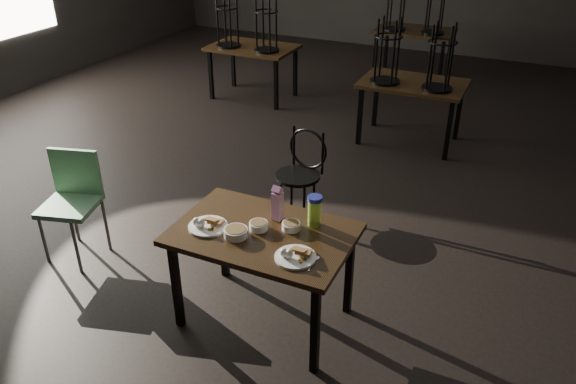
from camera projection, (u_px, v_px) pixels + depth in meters
The scene contains 14 objects.
main_table at pixel (263, 241), 3.79m from camera, with size 1.20×0.80×0.75m.
plate_left at pixel (207, 224), 3.78m from camera, with size 0.27×0.27×0.09m.
plate_right at pixel (295, 255), 3.47m from camera, with size 0.26×0.26×0.09m.
bowl_near at pixel (259, 225), 3.77m from camera, with size 0.13×0.13×0.05m.
bowl_far at pixel (291, 226), 3.76m from camera, with size 0.13×0.13×0.05m.
bowl_big at pixel (236, 232), 3.69m from camera, with size 0.16×0.16×0.06m.
juice_carton at pixel (277, 204), 3.83m from camera, with size 0.07×0.07×0.26m.
water_bottle at pixel (315, 211), 3.77m from camera, with size 0.13×0.13×0.22m.
spoon at pixel (316, 259), 3.47m from camera, with size 0.04×0.17×0.01m.
bentwood_chair at pixel (302, 168), 5.11m from camera, with size 0.42×0.42×0.86m.
school_chair at pixel (73, 195), 4.59m from camera, with size 0.52×0.52×0.91m.
bg_table_left at pixel (251, 47), 7.88m from camera, with size 1.20×0.80×1.48m.
bg_table_right at pixel (413, 83), 6.48m from camera, with size 1.20×0.80×1.48m.
bg_table_far at pixel (415, 30), 8.75m from camera, with size 1.20×0.80×1.48m.
Camera 1 is at (2.12, -4.55, 2.81)m, focal length 35.00 mm.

